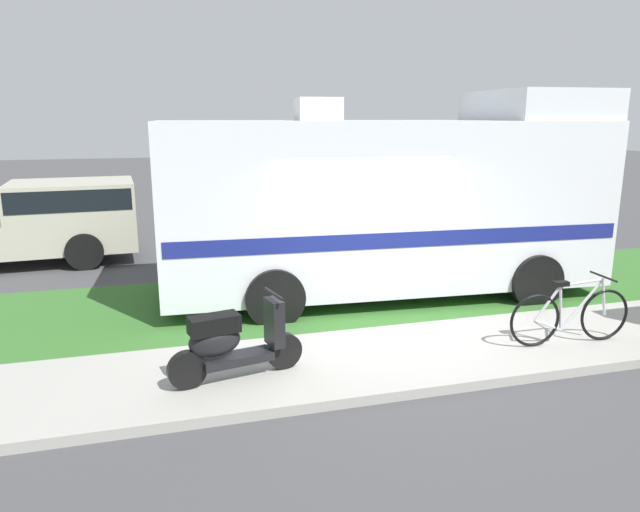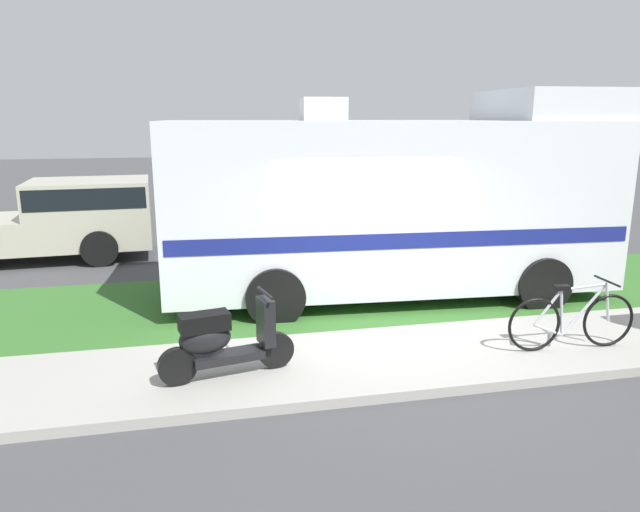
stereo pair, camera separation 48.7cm
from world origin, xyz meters
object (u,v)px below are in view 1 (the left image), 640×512
Objects in this scene: scooter at (232,342)px; bicycle at (570,315)px; pickup_truck_near at (29,221)px; motorhome_rv at (388,201)px.

scooter is 0.91× the size of bicycle.
bicycle is 10.69m from pickup_truck_near.
pickup_truck_near is at bearing 146.88° from motorhome_rv.
motorhome_rv is 4.43m from scooter.
pickup_truck_near is at bearing 136.97° from bicycle.
motorhome_rv is 4.28× the size of bicycle.
pickup_truck_near reaches higher than bicycle.
motorhome_rv is at bearing 43.98° from scooter.
scooter is (-3.09, -2.98, -1.09)m from motorhome_rv.
scooter is 0.28× the size of pickup_truck_near.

